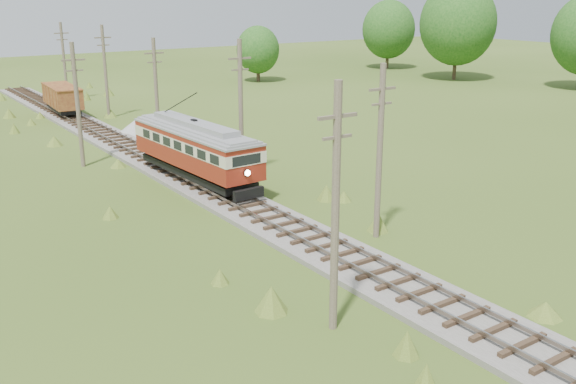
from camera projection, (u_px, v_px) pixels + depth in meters
railbed_main at (178, 173)px, 42.93m from camera, size 3.60×96.00×0.57m
streetcar at (195, 146)px, 40.09m from camera, size 3.31×11.94×5.42m
gondola at (62, 97)px, 63.15m from camera, size 2.90×7.64×2.49m
gravel_pile at (138, 127)px, 55.65m from camera, size 3.41×3.62×1.24m
utility_pole_r_2 at (380, 151)px, 30.86m from camera, size 1.60×0.30×8.60m
utility_pole_r_3 at (241, 109)px, 40.99m from camera, size 1.60×0.30×9.00m
utility_pole_r_4 at (156, 90)px, 51.20m from camera, size 1.60×0.30×8.40m
utility_pole_r_5 at (105, 71)px, 61.58m from camera, size 1.60×0.30×8.90m
utility_pole_r_6 at (64, 61)px, 71.74m from camera, size 1.60×0.30×8.70m
utility_pole_l_a at (336, 208)px, 22.02m from camera, size 1.60×0.30×9.00m
utility_pole_l_b at (78, 104)px, 43.97m from camera, size 1.60×0.30×8.60m
tree_right_4 at (458, 23)px, 88.79m from camera, size 10.50×10.50×13.53m
tree_right_5 at (389, 29)px, 102.93m from camera, size 8.40×8.40×10.82m
tree_mid_b at (258, 50)px, 87.85m from camera, size 5.88×5.88×7.57m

